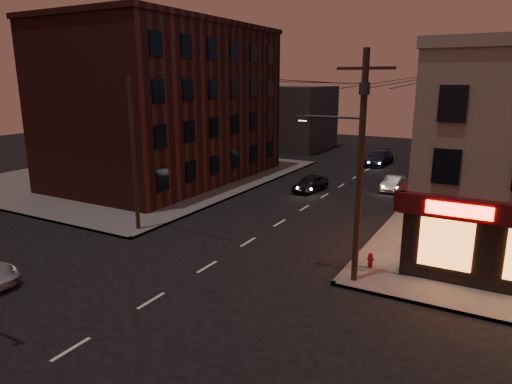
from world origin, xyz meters
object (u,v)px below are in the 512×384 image
Objects in this scene: sedan_mid at (393,183)px; sedan_far at (378,158)px; sedan_near at (310,183)px; fire_hydrant at (370,259)px.

sedan_mid is 11.51m from sedan_far.
sedan_far is (1.81, 14.41, 0.08)m from sedan_near.
sedan_near is 14.52m from sedan_far.
sedan_near is 6.86m from sedan_mid.
sedan_far is at bearing 90.80° from sedan_near.
sedan_mid is at bearing 99.34° from fire_hydrant.
fire_hydrant is (6.80, -27.71, -0.20)m from sedan_far.
sedan_far reaches higher than fire_hydrant.
sedan_far reaches higher than sedan_near.
sedan_near is at bearing -143.44° from sedan_mid.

